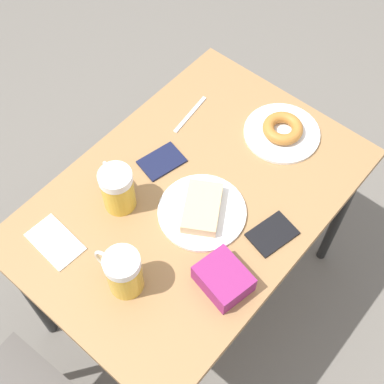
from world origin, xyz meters
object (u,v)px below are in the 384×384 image
plate_with_donut (282,131)px  passport_near_edge (162,161)px  beer_mug_center (123,272)px  fork (190,114)px  plate_with_cake (202,210)px  napkin_folded (55,242)px  passport_far_edge (272,234)px  blue_pouch (223,279)px  beer_mug_left (117,188)px

plate_with_donut → passport_near_edge: 0.38m
plate_with_donut → beer_mug_center: (0.02, 0.66, 0.06)m
fork → passport_near_edge: passport_near_edge is taller
plate_with_cake → napkin_folded: plate_with_cake is taller
passport_far_edge → blue_pouch: (0.01, 0.20, 0.03)m
plate_with_cake → blue_pouch: bearing=144.2°
plate_with_cake → passport_near_edge: plate_with_cake is taller
plate_with_cake → passport_near_edge: (0.20, -0.06, -0.01)m
plate_with_donut → blue_pouch: bearing=108.7°
plate_with_cake → passport_far_edge: 0.20m
plate_with_cake → napkin_folded: size_ratio=1.54×
passport_far_edge → plate_with_donut: bearing=-58.8°
blue_pouch → beer_mug_center: bearing=40.4°
beer_mug_center → passport_near_edge: beer_mug_center is taller
plate_with_cake → plate_with_donut: 0.37m
plate_with_donut → beer_mug_left: (0.20, 0.50, 0.06)m
beer_mug_left → blue_pouch: beer_mug_left is taller
plate_with_donut → passport_near_edge: (0.21, 0.32, -0.01)m
plate_with_cake → plate_with_donut: bearing=-91.0°
napkin_folded → passport_near_edge: (-0.04, -0.38, 0.00)m
plate_with_donut → beer_mug_left: 0.54m
napkin_folded → fork: 0.58m
beer_mug_center → fork: bearing=-65.6°
passport_far_edge → blue_pouch: blue_pouch is taller
beer_mug_center → plate_with_cake: bearing=-92.7°
beer_mug_left → passport_far_edge: beer_mug_left is taller
napkin_folded → blue_pouch: blue_pouch is taller
beer_mug_left → beer_mug_center: bearing=138.2°
beer_mug_left → plate_with_cake: bearing=-148.1°
beer_mug_center → napkin_folded: 0.24m
fork → blue_pouch: size_ratio=1.14×
napkin_folded → blue_pouch: bearing=-154.3°
beer_mug_left → passport_near_edge: (0.00, -0.18, -0.07)m
blue_pouch → plate_with_cake: bearing=-35.8°
plate_with_donut → blue_pouch: size_ratio=1.56×
beer_mug_left → napkin_folded: beer_mug_left is taller
plate_with_donut → blue_pouch: blue_pouch is taller
passport_far_edge → beer_mug_center: bearing=60.6°
passport_near_edge → beer_mug_center: bearing=118.7°
napkin_folded → passport_near_edge: passport_near_edge is taller
plate_with_cake → fork: bearing=-44.1°
beer_mug_center → fork: size_ratio=0.83×
beer_mug_center → passport_far_edge: beer_mug_center is taller
plate_with_donut → beer_mug_center: size_ratio=1.65×
passport_far_edge → blue_pouch: size_ratio=0.95×
plate_with_donut → napkin_folded: (0.25, 0.70, -0.01)m
plate_with_donut → beer_mug_center: 0.67m
fork → plate_with_donut: bearing=-154.8°
passport_near_edge → passport_far_edge: size_ratio=1.00×
plate_with_cake → blue_pouch: 0.22m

